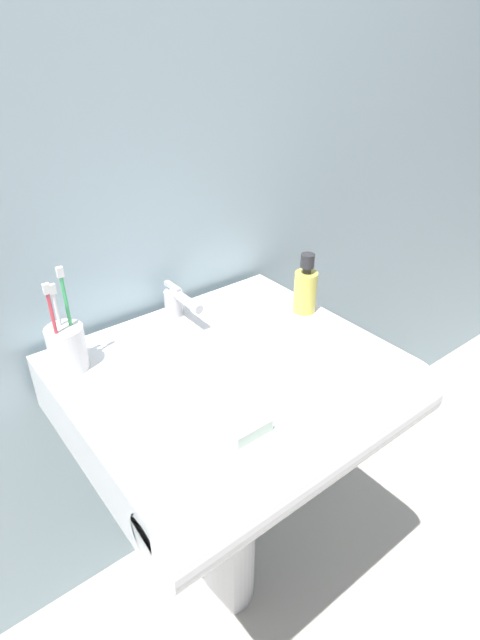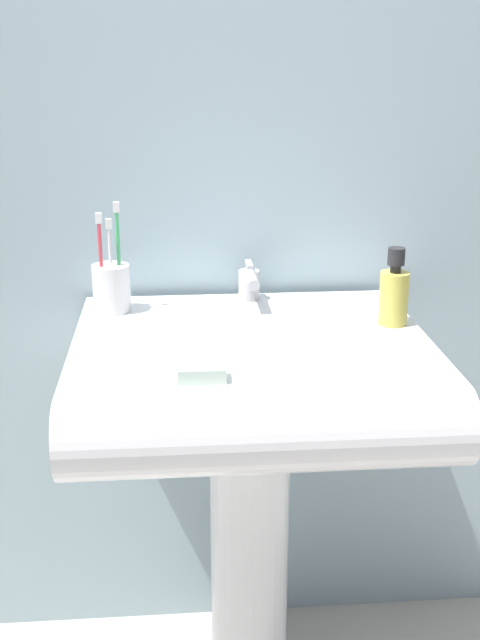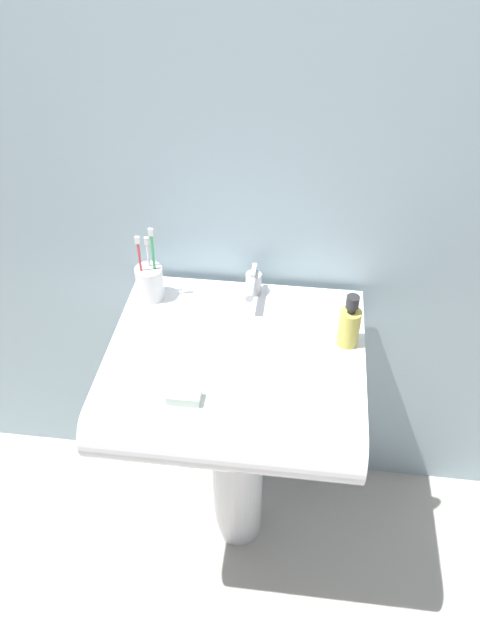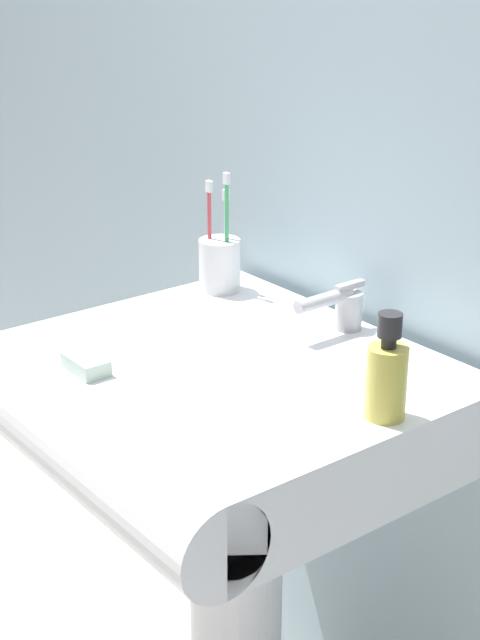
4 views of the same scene
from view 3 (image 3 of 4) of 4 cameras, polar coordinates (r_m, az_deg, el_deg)
name	(u,v)px [view 3 (image 3 of 4)]	position (r m, az deg, el deg)	size (l,w,h in m)	color
ground_plane	(238,524)	(2.21, -0.20, -18.19)	(6.00, 6.00, 0.00)	#ADA89E
wall_back	(252,151)	(1.60, 1.11, 15.18)	(5.00, 0.05, 2.40)	#9EB7C1
sink_pedestal	(238,461)	(1.92, -0.22, -12.77)	(0.15, 0.15, 0.69)	white
sink_basin	(235,377)	(1.57, -0.50, -5.23)	(0.64, 0.58, 0.13)	white
faucet	(253,284)	(1.69, 1.19, 3.33)	(0.04, 0.14, 0.08)	#B7B7BC
toothbrush_cup	(150,282)	(1.70, -8.26, 3.49)	(0.07, 0.07, 0.22)	white
soap_bottle	(349,325)	(1.55, 9.95, -0.45)	(0.05, 0.05, 0.15)	gold
bar_soap	(184,397)	(1.43, -5.14, -6.99)	(0.08, 0.04, 0.02)	silver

